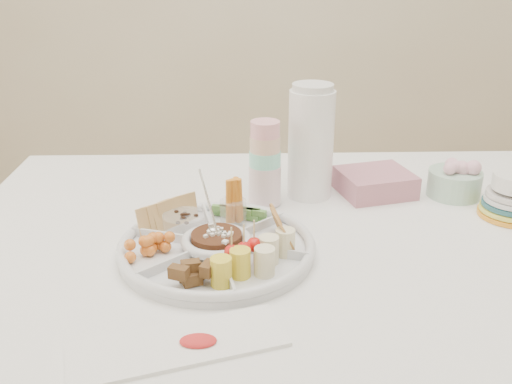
{
  "coord_description": "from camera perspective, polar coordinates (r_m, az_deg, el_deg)",
  "views": [
    {
      "loc": [
        -0.14,
        -1.09,
        1.31
      ],
      "look_at": [
        -0.11,
        0.0,
        0.85
      ],
      "focal_mm": 40.0,
      "sensor_mm": 36.0,
      "label": 1
    }
  ],
  "objects": [
    {
      "name": "dining_table",
      "position": [
        1.44,
        4.66,
        -17.48
      ],
      "size": [
        1.52,
        1.02,
        0.76
      ],
      "primitive_type": "cube",
      "color": "white",
      "rests_on": "floor"
    },
    {
      "name": "party_tray",
      "position": [
        1.12,
        -3.95,
        -5.24
      ],
      "size": [
        0.48,
        0.48,
        0.04
      ],
      "primitive_type": "cylinder",
      "rotation": [
        0.0,
        0.0,
        -0.32
      ],
      "color": "silver",
      "rests_on": "dining_table"
    },
    {
      "name": "bean_dip",
      "position": [
        1.12,
        -3.96,
        -4.9
      ],
      "size": [
        0.13,
        0.13,
        0.04
      ],
      "primitive_type": "cylinder",
      "rotation": [
        0.0,
        0.0,
        -0.32
      ],
      "color": "black",
      "rests_on": "party_tray"
    },
    {
      "name": "tortillas",
      "position": [
        1.14,
        2.51,
        -3.59
      ],
      "size": [
        0.14,
        0.14,
        0.07
      ],
      "primitive_type": null,
      "rotation": [
        0.0,
        0.0,
        -0.32
      ],
      "color": "olive",
      "rests_on": "party_tray"
    },
    {
      "name": "carrot_cucumber",
      "position": [
        1.21,
        -1.85,
        -0.75
      ],
      "size": [
        0.14,
        0.14,
        0.1
      ],
      "primitive_type": null,
      "rotation": [
        0.0,
        0.0,
        -0.32
      ],
      "color": "orange",
      "rests_on": "party_tray"
    },
    {
      "name": "pita_raisins",
      "position": [
        1.21,
        -7.91,
        -2.18
      ],
      "size": [
        0.15,
        0.15,
        0.07
      ],
      "primitive_type": null,
      "rotation": [
        0.0,
        0.0,
        -0.32
      ],
      "color": "tan",
      "rests_on": "party_tray"
    },
    {
      "name": "cherries",
      "position": [
        1.11,
        -10.65,
        -5.26
      ],
      "size": [
        0.13,
        0.13,
        0.04
      ],
      "primitive_type": null,
      "rotation": [
        0.0,
        0.0,
        -0.32
      ],
      "color": "orange",
      "rests_on": "party_tray"
    },
    {
      "name": "granola_chunks",
      "position": [
        1.01,
        -6.58,
        -7.86
      ],
      "size": [
        0.11,
        0.11,
        0.04
      ],
      "primitive_type": null,
      "rotation": [
        0.0,
        0.0,
        -0.32
      ],
      "color": "#472E17",
      "rests_on": "party_tray"
    },
    {
      "name": "banana_tomato",
      "position": [
        1.02,
        0.67,
        -5.95
      ],
      "size": [
        0.16,
        0.16,
        0.1
      ],
      "primitive_type": null,
      "rotation": [
        0.0,
        0.0,
        -0.32
      ],
      "color": "#E9E55B",
      "rests_on": "party_tray"
    },
    {
      "name": "cup_stack",
      "position": [
        1.31,
        0.9,
        2.94
      ],
      "size": [
        0.09,
        0.09,
        0.21
      ],
      "primitive_type": "cylinder",
      "rotation": [
        0.0,
        0.0,
        0.17
      ],
      "color": "silver",
      "rests_on": "dining_table"
    },
    {
      "name": "thermos",
      "position": [
        1.36,
        5.51,
        5.16
      ],
      "size": [
        0.14,
        0.14,
        0.28
      ],
      "primitive_type": "cylinder",
      "rotation": [
        0.0,
        0.0,
        0.38
      ],
      "color": "white",
      "rests_on": "dining_table"
    },
    {
      "name": "flower_bowl",
      "position": [
        1.46,
        19.29,
        1.39
      ],
      "size": [
        0.14,
        0.14,
        0.1
      ],
      "primitive_type": "cylinder",
      "rotation": [
        0.0,
        0.0,
        0.13
      ],
      "color": "#99CEA7",
      "rests_on": "dining_table"
    },
    {
      "name": "napkin_stack",
      "position": [
        1.43,
        11.81,
        0.92
      ],
      "size": [
        0.2,
        0.18,
        0.06
      ],
      "primitive_type": "cube",
      "rotation": [
        0.0,
        0.0,
        0.25
      ],
      "color": "#B97385",
      "rests_on": "dining_table"
    },
    {
      "name": "placemat",
      "position": [
        0.9,
        -7.77,
        -14.87
      ],
      "size": [
        0.34,
        0.2,
        0.01
      ],
      "primitive_type": "cube",
      "rotation": [
        0.0,
        0.0,
        0.29
      ],
      "color": "white",
      "rests_on": "dining_table"
    }
  ]
}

